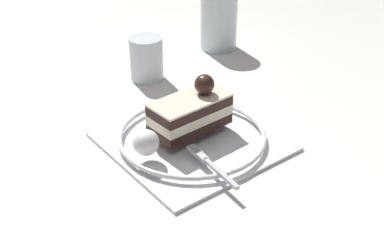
{
  "coord_description": "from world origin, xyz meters",
  "views": [
    {
      "loc": [
        -0.46,
        0.37,
        0.4
      ],
      "look_at": [
        0.02,
        -0.01,
        0.05
      ],
      "focal_mm": 47.21,
      "sensor_mm": 36.0,
      "label": 1
    }
  ],
  "objects_px": {
    "dessert_plate": "(192,138)",
    "fork": "(211,164)",
    "drink_glass_far": "(219,24)",
    "whipped_cream_dollop": "(146,143)",
    "cake_slice": "(191,111)",
    "drink_glass_near": "(146,60)"
  },
  "relations": [
    {
      "from": "dessert_plate",
      "to": "fork",
      "type": "height_order",
      "value": "fork"
    },
    {
      "from": "drink_glass_far",
      "to": "whipped_cream_dollop",
      "type": "bearing_deg",
      "value": 125.63
    },
    {
      "from": "dessert_plate",
      "to": "whipped_cream_dollop",
      "type": "relative_size",
      "value": 6.43
    },
    {
      "from": "dessert_plate",
      "to": "fork",
      "type": "xyz_separation_m",
      "value": [
        -0.08,
        0.03,
        0.01
      ]
    },
    {
      "from": "cake_slice",
      "to": "fork",
      "type": "bearing_deg",
      "value": 155.74
    },
    {
      "from": "drink_glass_near",
      "to": "drink_glass_far",
      "type": "bearing_deg",
      "value": -81.38
    },
    {
      "from": "dessert_plate",
      "to": "drink_glass_near",
      "type": "bearing_deg",
      "value": -18.34
    },
    {
      "from": "dessert_plate",
      "to": "drink_glass_near",
      "type": "distance_m",
      "value": 0.23
    },
    {
      "from": "cake_slice",
      "to": "drink_glass_near",
      "type": "bearing_deg",
      "value": -17.14
    },
    {
      "from": "drink_glass_far",
      "to": "dessert_plate",
      "type": "bearing_deg",
      "value": 132.64
    },
    {
      "from": "dessert_plate",
      "to": "cake_slice",
      "type": "bearing_deg",
      "value": -34.16
    },
    {
      "from": "whipped_cream_dollop",
      "to": "drink_glass_far",
      "type": "bearing_deg",
      "value": -54.37
    },
    {
      "from": "drink_glass_far",
      "to": "cake_slice",
      "type": "bearing_deg",
      "value": 132.02
    },
    {
      "from": "fork",
      "to": "drink_glass_near",
      "type": "relative_size",
      "value": 1.4
    },
    {
      "from": "fork",
      "to": "drink_glass_near",
      "type": "height_order",
      "value": "drink_glass_near"
    },
    {
      "from": "whipped_cream_dollop",
      "to": "drink_glass_near",
      "type": "xyz_separation_m",
      "value": [
        0.22,
        -0.15,
        0.0
      ]
    },
    {
      "from": "whipped_cream_dollop",
      "to": "drink_glass_far",
      "type": "height_order",
      "value": "drink_glass_far"
    },
    {
      "from": "cake_slice",
      "to": "whipped_cream_dollop",
      "type": "bearing_deg",
      "value": 100.16
    },
    {
      "from": "whipped_cream_dollop",
      "to": "dessert_plate",
      "type": "bearing_deg",
      "value": -88.33
    },
    {
      "from": "dessert_plate",
      "to": "drink_glass_far",
      "type": "distance_m",
      "value": 0.37
    },
    {
      "from": "fork",
      "to": "whipped_cream_dollop",
      "type": "bearing_deg",
      "value": 32.6
    },
    {
      "from": "whipped_cream_dollop",
      "to": "cake_slice",
      "type": "bearing_deg",
      "value": -79.84
    }
  ]
}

